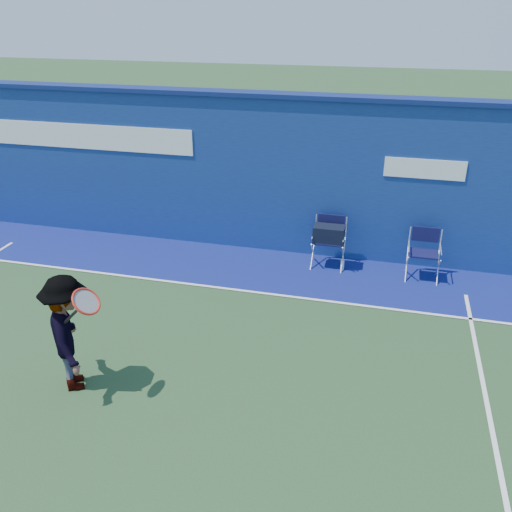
% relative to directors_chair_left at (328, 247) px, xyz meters
% --- Properties ---
extents(ground, '(80.00, 80.00, 0.00)m').
position_rel_directors_chair_left_xyz_m(ground, '(-2.04, -4.56, -0.40)').
color(ground, '#284625').
rests_on(ground, ground).
extents(stadium_wall, '(24.00, 0.50, 3.08)m').
position_rel_directors_chair_left_xyz_m(stadium_wall, '(-2.04, 0.63, 1.15)').
color(stadium_wall, navy).
rests_on(stadium_wall, ground).
extents(out_of_bounds_strip, '(24.00, 1.80, 0.01)m').
position_rel_directors_chair_left_xyz_m(out_of_bounds_strip, '(-2.04, -0.46, -0.40)').
color(out_of_bounds_strip, navy).
rests_on(out_of_bounds_strip, ground).
extents(court_lines, '(24.00, 12.00, 0.01)m').
position_rel_directors_chair_left_xyz_m(court_lines, '(-2.04, -3.96, -0.39)').
color(court_lines, white).
rests_on(court_lines, out_of_bounds_strip).
extents(directors_chair_left, '(0.57, 0.51, 0.96)m').
position_rel_directors_chair_left_xyz_m(directors_chair_left, '(0.00, 0.00, 0.00)').
color(directors_chair_left, silver).
rests_on(directors_chair_left, ground).
extents(directors_chair_right, '(0.55, 0.49, 0.91)m').
position_rel_directors_chair_left_xyz_m(directors_chair_right, '(1.72, -0.07, -0.11)').
color(directors_chair_right, silver).
rests_on(directors_chair_right, ground).
extents(water_bottle, '(0.07, 0.07, 0.23)m').
position_rel_directors_chair_left_xyz_m(water_bottle, '(0.29, -0.11, -0.28)').
color(water_bottle, silver).
rests_on(water_bottle, ground).
extents(tennis_player, '(1.10, 1.18, 1.59)m').
position_rel_directors_chair_left_xyz_m(tennis_player, '(-2.73, -4.35, 0.40)').
color(tennis_player, '#EA4738').
rests_on(tennis_player, ground).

